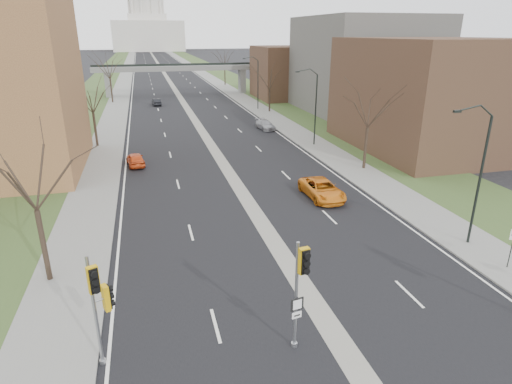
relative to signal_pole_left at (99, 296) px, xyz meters
name	(u,v)px	position (x,y,z in m)	size (l,w,h in m)	color
ground	(335,336)	(9.56, -0.73, -3.21)	(700.00, 700.00, 0.00)	black
road_surface	(162,69)	(9.56, 149.27, -3.21)	(20.00, 600.00, 0.01)	black
median_strip	(162,69)	(9.56, 149.27, -3.21)	(1.20, 600.00, 0.02)	gray
sidewalk_right	(195,68)	(21.56, 149.27, -3.15)	(4.00, 600.00, 0.12)	gray
sidewalk_left	(127,70)	(-2.44, 149.27, -3.15)	(4.00, 600.00, 0.12)	gray
grass_verge_right	(211,68)	(27.56, 149.27, -3.16)	(8.00, 600.00, 0.10)	#344921
grass_verge_left	(110,70)	(-8.44, 149.27, -3.16)	(8.00, 600.00, 0.10)	#344921
commercial_block_near	(432,95)	(33.56, 27.27, 2.79)	(16.00, 20.00, 12.00)	brown
commercial_block_mid	(363,65)	(37.56, 51.27, 4.29)	(18.00, 22.00, 15.00)	#605F58
commercial_block_far	(292,72)	(31.56, 69.27, 1.79)	(14.00, 14.00, 10.00)	brown
pedestrian_bridge	(177,71)	(9.56, 79.27, 1.63)	(34.00, 3.00, 6.45)	slate
capitol	(147,23)	(9.56, 319.27, 15.38)	(48.00, 42.00, 55.75)	silver
streetlight_near	(476,137)	(20.55, 5.27, 3.74)	(2.61, 0.20, 8.70)	black
streetlight_mid	(310,85)	(20.55, 31.27, 3.74)	(2.61, 0.20, 8.70)	black
streetlight_far	(253,68)	(20.55, 57.27, 3.74)	(2.61, 0.20, 8.70)	black
tree_left_a	(27,163)	(-3.44, 7.27, 3.42)	(7.20, 7.20, 9.40)	#382B21
tree_left_b	(90,92)	(-3.44, 37.27, 3.01)	(6.75, 6.75, 8.81)	#382B21
tree_left_c	(108,64)	(-3.44, 71.27, 3.83)	(7.65, 7.65, 9.99)	#382B21
tree_right_a	(370,101)	(22.56, 21.27, 3.42)	(7.20, 7.20, 9.40)	#382B21
tree_right_b	(270,76)	(22.56, 54.27, 2.61)	(6.30, 6.30, 8.22)	#382B21
tree_right_c	(224,56)	(22.56, 94.27, 3.83)	(7.65, 7.65, 9.99)	#382B21
signal_pole_left	(99,296)	(0.00, 0.00, 0.00)	(0.82, 1.13, 4.91)	gray
signal_pole_median	(300,279)	(7.63, -1.18, 0.25)	(0.60, 0.83, 4.97)	gray
car_left_near	(135,159)	(0.96, 28.09, -2.55)	(1.57, 3.90, 1.33)	#CD4517
car_left_far	(156,102)	(4.50, 66.13, -2.60)	(1.29, 3.70, 1.22)	black
car_right_near	(322,189)	(15.55, 15.10, -2.49)	(2.41, 5.24, 1.46)	orange
car_right_mid	(265,125)	(18.19, 41.36, -2.60)	(1.72, 4.24, 1.23)	#93949A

